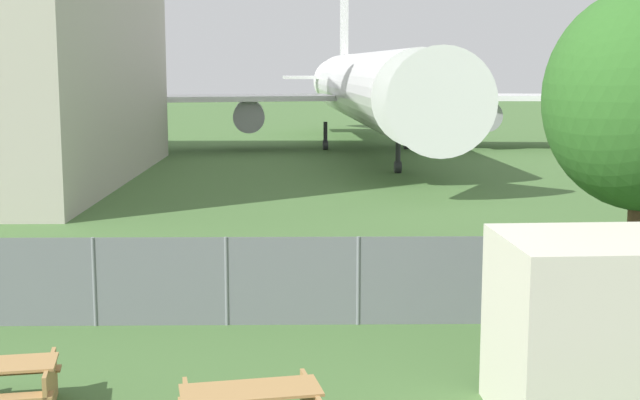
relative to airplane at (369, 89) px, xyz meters
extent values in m
cylinder|color=slate|center=(-7.76, -35.08, -2.77)|extent=(0.07, 0.07, 1.74)
cylinder|color=slate|center=(-5.21, -35.08, -2.77)|extent=(0.07, 0.07, 1.74)
cylinder|color=slate|center=(-2.67, -35.08, -2.77)|extent=(0.07, 0.07, 1.74)
cylinder|color=slate|center=(-0.12, -35.08, -2.77)|extent=(0.07, 0.07, 1.74)
cylinder|color=slate|center=(2.42, -35.08, -2.77)|extent=(0.07, 0.07, 1.74)
cube|color=slate|center=(-2.67, -35.08, -2.77)|extent=(56.00, 0.01, 1.74)
cylinder|color=white|center=(0.03, -0.43, 0.05)|extent=(5.91, 31.50, 4.06)
cone|color=white|center=(1.08, -18.09, 0.05)|extent=(4.29, 4.29, 4.06)
cone|color=white|center=(-1.06, 17.73, 0.05)|extent=(3.95, 5.28, 3.65)
cube|color=white|center=(8.99, 1.67, -0.56)|extent=(14.40, 5.50, 0.30)
cylinder|color=#939399|center=(6.86, 1.91, -1.62)|extent=(2.04, 3.75, 1.83)
cube|color=white|center=(-9.13, 0.59, -0.56)|extent=(14.68, 7.08, 0.30)
cylinder|color=#939399|center=(-7.04, 1.08, -1.62)|extent=(2.04, 3.75, 1.83)
cube|color=white|center=(-0.84, 14.18, 5.12)|extent=(0.46, 3.66, 6.09)
cube|color=white|center=(-0.83, 13.98, 0.46)|extent=(9.10, 3.77, 0.20)
cylinder|color=#2D2D33|center=(0.63, -10.59, -2.81)|extent=(0.24, 0.24, 1.66)
cylinder|color=#2D2D33|center=(0.63, -10.59, -3.36)|extent=(0.33, 0.58, 0.56)
cylinder|color=#2D2D33|center=(2.36, 1.27, -2.81)|extent=(0.24, 0.24, 1.66)
cylinder|color=#2D2D33|center=(2.36, 1.27, -3.36)|extent=(0.33, 0.58, 0.56)
cylinder|color=#2D2D33|center=(-2.50, 0.98, -2.81)|extent=(0.24, 0.24, 1.66)
cylinder|color=#2D2D33|center=(-2.50, 0.98, -3.36)|extent=(0.33, 0.58, 0.56)
cube|color=beige|center=(0.90, -39.88, -2.31)|extent=(3.84, 2.54, 2.66)
cube|color=#A37A47|center=(-8.23, -38.94, -3.20)|extent=(1.68, 0.56, 0.04)
cube|color=#A37A47|center=(-7.41, -39.37, -3.27)|extent=(0.30, 1.39, 0.74)
cube|color=#A37A47|center=(-4.42, -40.56, -2.90)|extent=(1.97, 1.10, 0.04)
cube|color=#A37A47|center=(-4.52, -40.01, -3.20)|extent=(1.87, 0.63, 0.04)
cylinder|color=brown|center=(3.06, -34.28, -2.33)|extent=(0.49, 0.49, 2.62)
camera|label=1|loc=(-3.68, -51.85, 1.37)|focal=50.00mm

